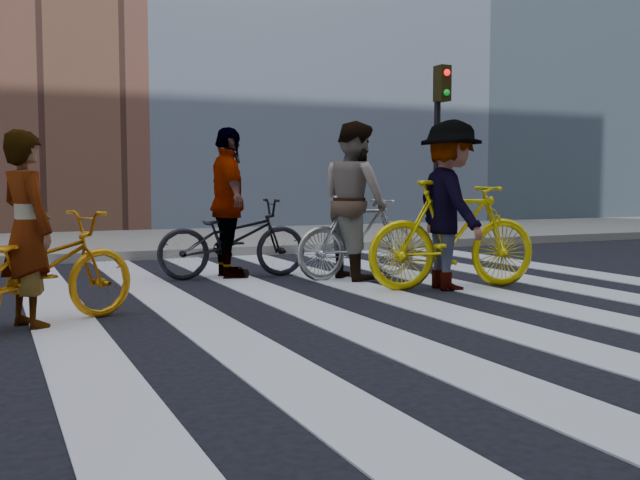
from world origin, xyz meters
TOP-DOWN VIEW (x-y plane):
  - ground at (0.00, 0.00)m, footprint 100.00×100.00m
  - sidewalk_far at (0.00, 7.50)m, footprint 100.00×5.00m
  - zebra_crosswalk at (0.00, 0.00)m, footprint 8.25×10.00m
  - traffic_signal at (4.40, 5.32)m, footprint 0.22×0.42m
  - bike_yellow_left at (-2.97, 0.10)m, footprint 1.93×1.34m
  - bike_silver_mid at (0.91, 1.77)m, footprint 1.77×0.65m
  - bike_yellow_right at (1.47, 0.52)m, footprint 2.10×0.84m
  - bike_dark_rear at (-0.51, 2.46)m, footprint 1.93×0.77m
  - rider_left at (-3.02, 0.10)m, footprint 0.60×0.70m
  - rider_mid at (0.86, 1.77)m, footprint 0.82×1.01m
  - rider_right at (1.42, 0.52)m, footprint 0.86×1.30m
  - rider_rear at (-0.56, 2.46)m, footprint 0.53×1.13m

SIDE VIEW (x-z plane):
  - ground at x=0.00m, z-range 0.00..0.00m
  - zebra_crosswalk at x=0.00m, z-range 0.00..0.01m
  - sidewalk_far at x=0.00m, z-range 0.00..0.15m
  - bike_yellow_left at x=-2.97m, z-range 0.00..0.96m
  - bike_dark_rear at x=-0.51m, z-range 0.00..1.00m
  - bike_silver_mid at x=0.91m, z-range 0.00..1.04m
  - bike_yellow_right at x=1.47m, z-range 0.00..1.23m
  - rider_left at x=-3.02m, z-range 0.00..1.63m
  - rider_rear at x=-0.56m, z-range 0.00..1.89m
  - rider_right at x=1.42m, z-range 0.00..1.89m
  - rider_mid at x=0.86m, z-range 0.00..1.95m
  - traffic_signal at x=4.40m, z-range 0.62..3.94m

